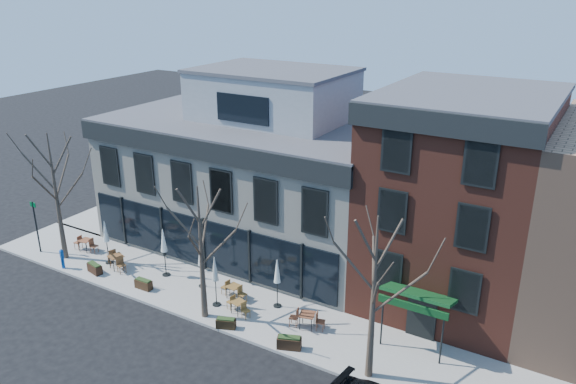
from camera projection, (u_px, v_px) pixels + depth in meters
The scene contains 24 objects.
ground at pixel (207, 272), 33.24m from camera, with size 120.00×120.00×0.00m, color black.
sidewalk_front at pixel (229, 302), 29.92m from camera, with size 33.50×4.70×0.15m, color gray.
sidewalk_side at pixel (141, 203), 43.43m from camera, with size 4.50×12.00×0.15m, color gray.
corner_building at pixel (254, 173), 35.62m from camera, with size 18.39×10.39×11.10m.
red_brick_building at pixel (460, 198), 29.03m from camera, with size 8.20×11.78×11.18m.
tree_corner at pixel (56, 195), 33.24m from camera, with size 3.93×3.98×7.92m.
tree_mid at pixel (201, 252), 27.32m from camera, with size 3.50×3.55×7.04m.
tree_right at pixel (373, 297), 22.93m from camera, with size 3.72×3.77×7.48m.
sign_pole at pixel (36, 224), 34.73m from camera, with size 0.50×0.10×3.40m.
call_box at pixel (62, 258), 33.15m from camera, with size 0.25×0.25×1.26m.
cafe_set_0 at pixel (86, 244), 35.36m from camera, with size 1.80×0.78×0.93m.
cafe_set_1 at pixel (116, 260), 33.19m from camera, with size 1.94×1.11×1.00m.
cafe_set_3 at pixel (234, 290), 30.07m from camera, with size 1.72×0.76×0.89m.
cafe_set_4 at pixel (238, 306), 28.67m from camera, with size 1.64×0.79×0.84m.
cafe_set_5 at pixel (307, 319), 27.44m from camera, with size 1.87×0.90×0.96m.
umbrella_0 at pixel (106, 234), 33.31m from camera, with size 0.44×0.44×2.75m.
umbrella_1 at pixel (164, 243), 31.86m from camera, with size 0.47×0.47×2.92m.
umbrella_2 at pixel (201, 258), 30.76m from camera, with size 0.40×0.40×2.52m.
umbrella_3 at pixel (215, 272), 28.87m from camera, with size 0.45×0.45×2.81m.
umbrella_4 at pixel (277, 274), 28.77m from camera, with size 0.44×0.44×2.73m.
planter_0 at pixel (95, 268), 32.75m from camera, with size 1.12×0.64×0.59m.
planter_1 at pixel (144, 284), 31.05m from camera, with size 1.02×0.42×0.57m.
planter_2 at pixel (226, 323), 27.52m from camera, with size 1.03×0.71×0.54m.
planter_3 at pixel (289, 342), 25.96m from camera, with size 1.21×0.83×0.63m.
Camera 1 is at (19.23, -22.84, 16.10)m, focal length 35.00 mm.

